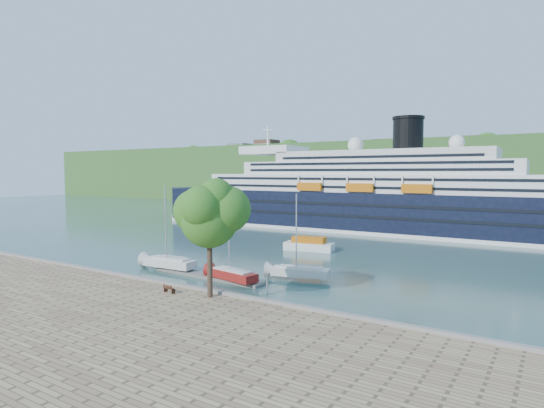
% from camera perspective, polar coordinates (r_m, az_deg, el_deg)
% --- Properties ---
extents(ground, '(400.00, 400.00, 0.00)m').
position_cam_1_polar(ground, '(51.26, -14.93, -10.35)').
color(ground, '#2A4C46').
rests_on(ground, ground).
extents(far_hillside, '(400.00, 50.00, 24.00)m').
position_cam_1_polar(far_hillside, '(182.22, 20.90, 3.55)').
color(far_hillside, '#2F5E25').
rests_on(far_hillside, ground).
extents(quay_coping, '(220.00, 0.50, 0.30)m').
position_cam_1_polar(quay_coping, '(50.86, -15.12, -9.14)').
color(quay_coping, slate).
rests_on(quay_coping, promenade).
extents(cruise_ship, '(106.84, 17.14, 23.94)m').
position_cam_1_polar(cruise_ship, '(100.47, 10.40, 3.58)').
color(cruise_ship, black).
rests_on(cruise_ship, ground).
extents(park_bench, '(1.40, 0.68, 0.87)m').
position_cam_1_polar(park_bench, '(45.54, -12.75, -10.27)').
color(park_bench, '#432113').
rests_on(park_bench, promenade).
extents(promenade_tree, '(7.20, 7.20, 11.93)m').
position_cam_1_polar(promenade_tree, '(42.36, -7.85, -3.66)').
color(promenade_tree, '#245D18').
rests_on(promenade_tree, promenade).
extents(floating_pontoon, '(16.10, 2.85, 0.36)m').
position_cam_1_polar(floating_pontoon, '(55.67, -8.10, -8.92)').
color(floating_pontoon, gray).
rests_on(floating_pontoon, ground).
extents(sailboat_white_near, '(8.16, 2.62, 10.41)m').
position_cam_1_polar(sailboat_white_near, '(59.08, -12.80, -3.28)').
color(sailboat_white_near, silver).
rests_on(sailboat_white_near, ground).
extents(sailboat_red, '(7.56, 3.35, 9.45)m').
position_cam_1_polar(sailboat_red, '(51.63, -5.04, -4.78)').
color(sailboat_red, maroon).
rests_on(sailboat_red, ground).
extents(sailboat_white_far, '(7.76, 3.84, 9.66)m').
position_cam_1_polar(sailboat_white_far, '(52.89, 3.62, -4.44)').
color(sailboat_white_far, silver).
rests_on(sailboat_white_far, ground).
extents(tender_launch, '(8.38, 4.06, 2.22)m').
position_cam_1_polar(tender_launch, '(73.70, 4.66, -4.97)').
color(tender_launch, '#C6620B').
rests_on(tender_launch, ground).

